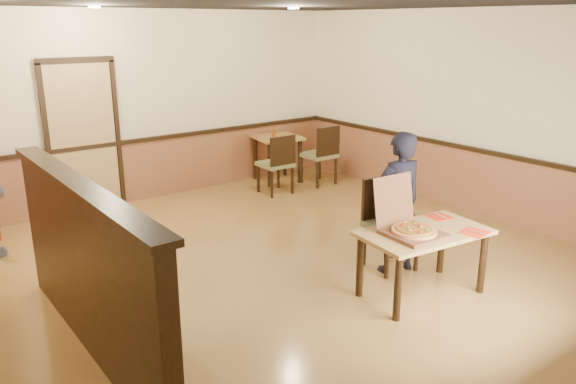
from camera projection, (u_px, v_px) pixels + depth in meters
name	position (u px, v px, depth m)	size (l,w,h in m)	color
floor	(276.00, 277.00, 5.99)	(7.00, 7.00, 0.00)	#B58846
ceiling	(274.00, 0.00, 5.17)	(7.00, 7.00, 0.00)	black
wall_back	(135.00, 108.00, 8.24)	(7.00, 7.00, 0.00)	#FFEFC7
wall_right	(483.00, 115.00, 7.61)	(7.00, 7.00, 0.00)	#FFEFC7
wainscot_back	(140.00, 171.00, 8.49)	(7.00, 0.04, 0.90)	#955B3B
chair_rail_back	(138.00, 140.00, 8.34)	(7.00, 0.06, 0.06)	black
wainscot_right	(475.00, 182.00, 7.87)	(0.04, 7.00, 0.90)	#955B3B
chair_rail_right	(477.00, 150.00, 7.72)	(0.06, 7.00, 0.06)	black
back_door	(83.00, 138.00, 7.85)	(0.90, 0.06, 2.10)	tan
booth_partition	(87.00, 267.00, 4.46)	(0.20, 3.10, 1.44)	black
spot_b	(94.00, 7.00, 6.62)	(0.14, 0.14, 0.02)	beige
spot_c	(293.00, 8.00, 7.13)	(0.14, 0.14, 0.02)	beige
main_table	(423.00, 241.00, 5.45)	(1.33, 0.87, 0.67)	tan
diner_chair	(387.00, 220.00, 6.13)	(0.56, 0.56, 0.99)	olive
side_chair_left	(278.00, 162.00, 8.74)	(0.49, 0.49, 0.95)	olive
side_chair_right	(322.00, 153.00, 9.26)	(0.50, 0.50, 0.99)	olive
side_table	(277.00, 147.00, 9.45)	(0.84, 0.84, 0.77)	tan
diner	(398.00, 203.00, 5.93)	(0.56, 0.37, 1.54)	black
pizza_box	(410.00, 228.00, 5.32)	(0.53, 0.61, 0.52)	brown
pizza	(414.00, 231.00, 5.28)	(0.42, 0.42, 0.03)	#F69E59
napkin_near	(474.00, 232.00, 5.37)	(0.27, 0.27, 0.01)	red
napkin_far	(439.00, 217.00, 5.81)	(0.25, 0.25, 0.01)	red
condiment	(273.00, 133.00, 9.27)	(0.06, 0.06, 0.15)	brown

